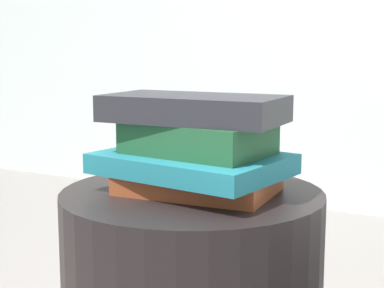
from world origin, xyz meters
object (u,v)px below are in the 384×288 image
at_px(book_rust, 197,184).
at_px(book_teal, 193,164).
at_px(book_forest, 198,138).
at_px(book_charcoal, 193,108).

bearing_deg(book_rust, book_teal, 162.02).
xyz_separation_m(book_rust, book_forest, (-0.00, 0.01, 0.07)).
relative_size(book_rust, book_charcoal, 0.84).
bearing_deg(book_teal, book_rust, -6.03).
xyz_separation_m(book_forest, book_charcoal, (-0.01, -0.00, 0.05)).
height_order(book_teal, book_charcoal, book_charcoal).
distance_m(book_rust, book_forest, 0.08).
xyz_separation_m(book_teal, book_forest, (0.01, 0.01, 0.04)).
bearing_deg(book_forest, book_teal, -117.14).
bearing_deg(book_teal, book_charcoal, 125.59).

